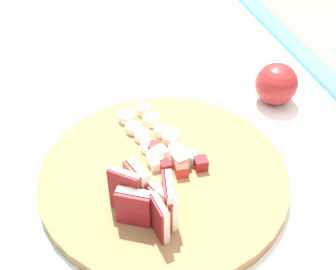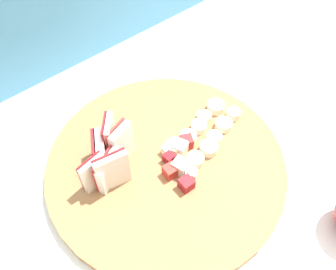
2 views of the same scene
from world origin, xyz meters
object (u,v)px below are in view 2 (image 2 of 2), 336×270
(apple_wedge_fan, at_px, (108,156))
(apple_dice_pile, at_px, (180,162))
(cutting_board, at_px, (166,164))
(banana_slice_rows, at_px, (205,131))

(apple_wedge_fan, height_order, apple_dice_pile, apple_wedge_fan)
(cutting_board, xyz_separation_m, banana_slice_rows, (0.08, -0.00, 0.02))
(apple_dice_pile, bearing_deg, cutting_board, 117.11)
(apple_wedge_fan, bearing_deg, banana_slice_rows, -17.20)
(apple_wedge_fan, relative_size, apple_dice_pile, 1.23)
(apple_wedge_fan, bearing_deg, apple_dice_pile, -38.43)
(apple_wedge_fan, height_order, banana_slice_rows, apple_wedge_fan)
(apple_dice_pile, bearing_deg, banana_slice_rows, 13.58)
(apple_wedge_fan, distance_m, banana_slice_rows, 0.16)
(apple_wedge_fan, xyz_separation_m, banana_slice_rows, (0.15, -0.05, -0.02))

